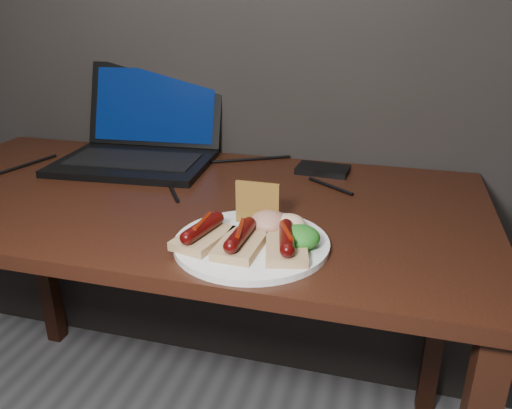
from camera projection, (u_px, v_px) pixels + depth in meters
The scene contains 12 objects.
desk at pixel (175, 229), 1.18m from camera, with size 1.40×0.70×0.75m.
laptop at pixel (141, 142), 1.38m from camera, with size 0.43×0.40×0.25m.
hard_drive at pixel (323, 170), 1.29m from camera, with size 0.13×0.08×0.02m, color black.
desk_cables at pixel (184, 172), 1.28m from camera, with size 0.89×0.40×0.01m.
plate at pixel (252, 243), 0.90m from camera, with size 0.28×0.28×0.01m, color white.
bread_sausage_left at pixel (203, 233), 0.89m from camera, with size 0.09×0.13×0.04m.
bread_sausage_center at pixel (240, 241), 0.86m from camera, with size 0.07×0.12×0.04m.
bread_sausage_right at pixel (286, 243), 0.85m from camera, with size 0.10×0.13×0.04m.
crispbread at pixel (257, 203), 0.95m from camera, with size 0.09×0.01×0.09m, color #A8792E.
salad_greens at pixel (300, 237), 0.87m from camera, with size 0.07×0.07×0.04m, color #136118.
salsa_mound at pixel (269, 222), 0.93m from camera, with size 0.07×0.07×0.04m, color maroon.
coleslaw_mound at pixel (288, 224), 0.92m from camera, with size 0.06×0.06×0.04m, color white.
Camera 1 is at (0.47, 0.40, 1.16)m, focal length 35.00 mm.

